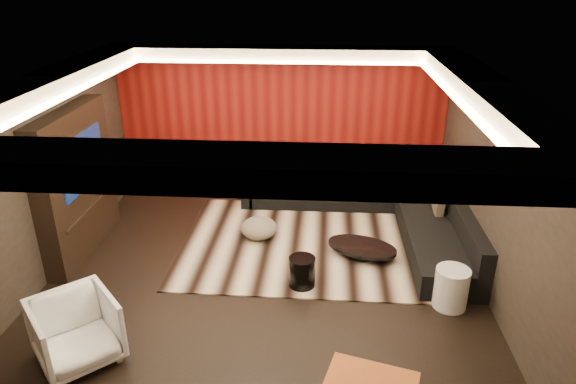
# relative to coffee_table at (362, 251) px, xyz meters

# --- Properties ---
(floor) EXTENTS (6.00, 6.00, 0.02)m
(floor) POSITION_rel_coffee_table_xyz_m (-1.42, -0.61, -0.12)
(floor) COLOR black
(floor) RESTS_ON ground
(ceiling) EXTENTS (6.00, 6.00, 0.02)m
(ceiling) POSITION_rel_coffee_table_xyz_m (-1.42, -0.61, 2.70)
(ceiling) COLOR silver
(ceiling) RESTS_ON ground
(wall_back) EXTENTS (6.00, 0.02, 2.80)m
(wall_back) POSITION_rel_coffee_table_xyz_m (-1.42, 2.40, 1.29)
(wall_back) COLOR black
(wall_back) RESTS_ON ground
(wall_left) EXTENTS (0.02, 6.00, 2.80)m
(wall_left) POSITION_rel_coffee_table_xyz_m (-4.43, -0.61, 1.29)
(wall_left) COLOR black
(wall_left) RESTS_ON ground
(wall_right) EXTENTS (0.02, 6.00, 2.80)m
(wall_right) POSITION_rel_coffee_table_xyz_m (1.59, -0.61, 1.29)
(wall_right) COLOR black
(wall_right) RESTS_ON ground
(red_feature_wall) EXTENTS (5.98, 0.05, 2.78)m
(red_feature_wall) POSITION_rel_coffee_table_xyz_m (-1.42, 2.36, 1.29)
(red_feature_wall) COLOR #6B0C0A
(red_feature_wall) RESTS_ON ground
(soffit_back) EXTENTS (6.00, 0.60, 0.22)m
(soffit_back) POSITION_rel_coffee_table_xyz_m (-1.42, 2.09, 2.58)
(soffit_back) COLOR silver
(soffit_back) RESTS_ON ground
(soffit_front) EXTENTS (6.00, 0.60, 0.22)m
(soffit_front) POSITION_rel_coffee_table_xyz_m (-1.42, -3.31, 2.58)
(soffit_front) COLOR silver
(soffit_front) RESTS_ON ground
(soffit_left) EXTENTS (0.60, 4.80, 0.22)m
(soffit_left) POSITION_rel_coffee_table_xyz_m (-4.12, -0.61, 2.58)
(soffit_left) COLOR silver
(soffit_left) RESTS_ON ground
(soffit_right) EXTENTS (0.60, 4.80, 0.22)m
(soffit_right) POSITION_rel_coffee_table_xyz_m (1.28, -0.61, 2.58)
(soffit_right) COLOR silver
(soffit_right) RESTS_ON ground
(cove_back) EXTENTS (4.80, 0.08, 0.04)m
(cove_back) POSITION_rel_coffee_table_xyz_m (-1.42, 1.75, 2.49)
(cove_back) COLOR #FFD899
(cove_back) RESTS_ON ground
(cove_front) EXTENTS (4.80, 0.08, 0.04)m
(cove_front) POSITION_rel_coffee_table_xyz_m (-1.42, -2.97, 2.49)
(cove_front) COLOR #FFD899
(cove_front) RESTS_ON ground
(cove_left) EXTENTS (0.08, 4.80, 0.04)m
(cove_left) POSITION_rel_coffee_table_xyz_m (-3.78, -0.61, 2.49)
(cove_left) COLOR #FFD899
(cove_left) RESTS_ON ground
(cove_right) EXTENTS (0.08, 4.80, 0.04)m
(cove_right) POSITION_rel_coffee_table_xyz_m (0.94, -0.61, 2.49)
(cove_right) COLOR #FFD899
(cove_right) RESTS_ON ground
(tv_surround) EXTENTS (0.30, 2.00, 2.20)m
(tv_surround) POSITION_rel_coffee_table_xyz_m (-4.27, -0.01, 0.99)
(tv_surround) COLOR black
(tv_surround) RESTS_ON ground
(tv_screen) EXTENTS (0.04, 1.30, 0.80)m
(tv_screen) POSITION_rel_coffee_table_xyz_m (-4.11, -0.01, 1.34)
(tv_screen) COLOR black
(tv_screen) RESTS_ON ground
(tv_shelf) EXTENTS (0.04, 1.60, 0.04)m
(tv_shelf) POSITION_rel_coffee_table_xyz_m (-4.11, -0.01, 0.59)
(tv_shelf) COLOR black
(tv_shelf) RESTS_ON ground
(rug) EXTENTS (4.04, 3.05, 0.02)m
(rug) POSITION_rel_coffee_table_xyz_m (-0.81, 0.35, -0.10)
(rug) COLOR #CCB395
(rug) RESTS_ON floor
(coffee_table) EXTENTS (1.37, 1.37, 0.18)m
(coffee_table) POSITION_rel_coffee_table_xyz_m (0.00, 0.00, 0.00)
(coffee_table) COLOR black
(coffee_table) RESTS_ON rug
(drum_stool) EXTENTS (0.42, 0.42, 0.43)m
(drum_stool) POSITION_rel_coffee_table_xyz_m (-0.87, -0.84, 0.12)
(drum_stool) COLOR black
(drum_stool) RESTS_ON rug
(striped_pouf) EXTENTS (0.75, 0.75, 0.32)m
(striped_pouf) POSITION_rel_coffee_table_xyz_m (-1.62, 0.48, 0.07)
(striped_pouf) COLOR beige
(striped_pouf) RESTS_ON rug
(white_side_table) EXTENTS (0.56, 0.56, 0.54)m
(white_side_table) POSITION_rel_coffee_table_xyz_m (1.05, -1.15, 0.16)
(white_side_table) COLOR silver
(white_side_table) RESTS_ON floor
(armchair) EXTENTS (1.18, 1.18, 0.77)m
(armchair) POSITION_rel_coffee_table_xyz_m (-3.28, -2.44, 0.28)
(armchair) COLOR white
(armchair) RESTS_ON floor
(sectional_sofa) EXTENTS (3.65, 3.50, 0.75)m
(sectional_sofa) POSITION_rel_coffee_table_xyz_m (0.32, 1.25, 0.15)
(sectional_sofa) COLOR black
(sectional_sofa) RESTS_ON floor
(throw_pillows) EXTENTS (3.01, 1.64, 0.50)m
(throw_pillows) POSITION_rel_coffee_table_xyz_m (0.10, 1.67, 0.51)
(throw_pillows) COLOR tan
(throw_pillows) RESTS_ON sectional_sofa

